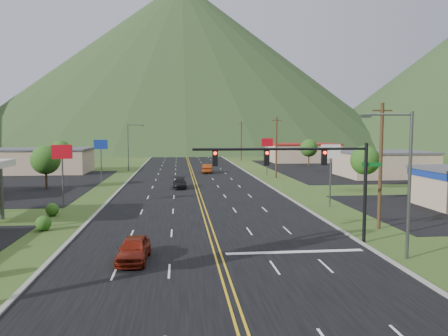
{
  "coord_description": "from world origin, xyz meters",
  "views": [
    {
      "loc": [
        -2.43,
        -14.93,
        7.91
      ],
      "look_at": [
        1.6,
        23.53,
        4.5
      ],
      "focal_mm": 35.0,
      "sensor_mm": 36.0,
      "label": 1
    }
  ],
  "objects": [
    {
      "name": "car_red_near",
      "position": [
        -5.15,
        11.08,
        0.74
      ],
      "size": [
        1.96,
        4.41,
        1.48
      ],
      "primitive_type": "imported",
      "rotation": [
        0.0,
        0.0,
        -0.05
      ],
      "color": "maroon",
      "rests_on": "ground"
    },
    {
      "name": "tree_west_b",
      "position": [
        -25.0,
        72.0,
        3.89
      ],
      "size": [
        3.84,
        3.84,
        5.82
      ],
      "color": "#382314",
      "rests_on": "ground"
    },
    {
      "name": "car_dark_mid",
      "position": [
        -2.28,
        43.71,
        0.64
      ],
      "size": [
        1.81,
        4.43,
        1.28
      ],
      "primitive_type": "imported",
      "rotation": [
        0.0,
        0.0,
        0.0
      ],
      "color": "black",
      "rests_on": "ground"
    },
    {
      "name": "building_east_far",
      "position": [
        28.0,
        90.0,
        2.26
      ],
      "size": [
        16.4,
        12.4,
        4.5
      ],
      "color": "#C8A88B",
      "rests_on": "ground"
    },
    {
      "name": "streetlight_west",
      "position": [
        -11.68,
        70.0,
        5.18
      ],
      "size": [
        3.28,
        0.25,
        9.0
      ],
      "color": "#59595E",
      "rests_on": "ground"
    },
    {
      "name": "pole_sign_west_a",
      "position": [
        -14.0,
        30.0,
        5.05
      ],
      "size": [
        2.0,
        0.18,
        6.4
      ],
      "color": "#59595E",
      "rests_on": "ground"
    },
    {
      "name": "building_east_mid",
      "position": [
        32.0,
        55.0,
        2.16
      ],
      "size": [
        14.4,
        11.4,
        4.3
      ],
      "color": "#C8A88B",
      "rests_on": "ground"
    },
    {
      "name": "streetlight_east",
      "position": [
        11.18,
        10.0,
        5.18
      ],
      "size": [
        3.28,
        0.25,
        9.0
      ],
      "color": "#59595E",
      "rests_on": "ground"
    },
    {
      "name": "utility_pole_b",
      "position": [
        13.5,
        55.0,
        5.13
      ],
      "size": [
        1.6,
        0.28,
        10.0
      ],
      "color": "#382314",
      "rests_on": "ground"
    },
    {
      "name": "pole_sign_west_b",
      "position": [
        -14.0,
        52.0,
        5.05
      ],
      "size": [
        2.0,
        0.18,
        6.4
      ],
      "color": "#59595E",
      "rests_on": "ground"
    },
    {
      "name": "pole_sign_east_a",
      "position": [
        13.0,
        28.0,
        5.05
      ],
      "size": [
        2.0,
        0.18,
        6.4
      ],
      "color": "#59595E",
      "rests_on": "ground"
    },
    {
      "name": "tree_west_a",
      "position": [
        -20.0,
        45.0,
        3.89
      ],
      "size": [
        3.84,
        3.84,
        5.82
      ],
      "color": "#382314",
      "rests_on": "ground"
    },
    {
      "name": "mountain_n",
      "position": [
        0.0,
        220.0,
        42.5
      ],
      "size": [
        220.0,
        220.0,
        85.0
      ],
      "primitive_type": "cone",
      "color": "#203719",
      "rests_on": "ground"
    },
    {
      "name": "pole_sign_east_b",
      "position": [
        13.0,
        60.0,
        5.05
      ],
      "size": [
        2.0,
        0.18,
        6.4
      ],
      "color": "#59595E",
      "rests_on": "ground"
    },
    {
      "name": "utility_pole_c",
      "position": [
        13.5,
        95.0,
        5.13
      ],
      "size": [
        1.6,
        0.28,
        10.0
      ],
      "color": "#382314",
      "rests_on": "ground"
    },
    {
      "name": "building_west_far",
      "position": [
        -28.0,
        68.0,
        2.26
      ],
      "size": [
        18.4,
        11.4,
        4.5
      ],
      "color": "#C8A88B",
      "rests_on": "ground"
    },
    {
      "name": "utility_pole_d",
      "position": [
        13.5,
        135.0,
        5.13
      ],
      "size": [
        1.6,
        0.28,
        10.0
      ],
      "color": "#382314",
      "rests_on": "ground"
    },
    {
      "name": "tree_east_b",
      "position": [
        26.0,
        78.0,
        3.89
      ],
      "size": [
        3.84,
        3.84,
        5.82
      ],
      "color": "#382314",
      "rests_on": "ground"
    },
    {
      "name": "utility_pole_a",
      "position": [
        13.5,
        18.0,
        5.13
      ],
      "size": [
        1.6,
        0.28,
        10.0
      ],
      "color": "#382314",
      "rests_on": "ground"
    },
    {
      "name": "traffic_signal",
      "position": [
        6.48,
        14.0,
        5.33
      ],
      "size": [
        13.1,
        0.43,
        7.0
      ],
      "color": "black",
      "rests_on": "ground"
    },
    {
      "name": "tree_east_a",
      "position": [
        22.0,
        40.0,
        3.89
      ],
      "size": [
        3.84,
        3.84,
        5.82
      ],
      "color": "#382314",
      "rests_on": "ground"
    },
    {
      "name": "car_red_far",
      "position": [
        2.82,
        64.15,
        0.81
      ],
      "size": [
        2.23,
        5.08,
        1.62
      ],
      "primitive_type": "imported",
      "rotation": [
        0.0,
        0.0,
        3.03
      ],
      "color": "maroon",
      "rests_on": "ground"
    }
  ]
}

